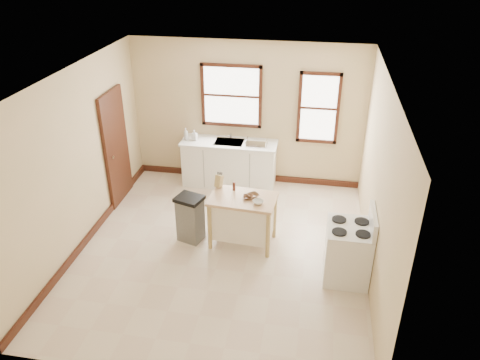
% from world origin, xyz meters
% --- Properties ---
extents(floor, '(5.00, 5.00, 0.00)m').
position_xyz_m(floor, '(0.00, 0.00, 0.00)').
color(floor, beige).
rests_on(floor, ground).
extents(ceiling, '(5.00, 5.00, 0.00)m').
position_xyz_m(ceiling, '(0.00, 0.00, 2.80)').
color(ceiling, white).
rests_on(ceiling, ground).
extents(wall_back, '(4.50, 0.04, 2.80)m').
position_xyz_m(wall_back, '(0.00, 2.50, 1.40)').
color(wall_back, beige).
rests_on(wall_back, ground).
extents(wall_left, '(0.04, 5.00, 2.80)m').
position_xyz_m(wall_left, '(-2.25, 0.00, 1.40)').
color(wall_left, beige).
rests_on(wall_left, ground).
extents(wall_right, '(0.04, 5.00, 2.80)m').
position_xyz_m(wall_right, '(2.25, 0.00, 1.40)').
color(wall_right, beige).
rests_on(wall_right, ground).
extents(window_main, '(1.17, 0.06, 1.22)m').
position_xyz_m(window_main, '(-0.30, 2.48, 1.75)').
color(window_main, '#3B1710').
rests_on(window_main, wall_back).
extents(window_side, '(0.77, 0.06, 1.37)m').
position_xyz_m(window_side, '(1.35, 2.48, 1.60)').
color(window_side, '#3B1710').
rests_on(window_side, wall_back).
extents(door_left, '(0.06, 0.90, 2.10)m').
position_xyz_m(door_left, '(-2.21, 1.30, 1.05)').
color(door_left, '#3B1710').
rests_on(door_left, ground).
extents(baseboard_back, '(4.50, 0.04, 0.12)m').
position_xyz_m(baseboard_back, '(0.00, 2.47, 0.06)').
color(baseboard_back, '#3B1710').
rests_on(baseboard_back, ground).
extents(baseboard_left, '(0.04, 5.00, 0.12)m').
position_xyz_m(baseboard_left, '(-2.22, 0.00, 0.06)').
color(baseboard_left, '#3B1710').
rests_on(baseboard_left, ground).
extents(sink_counter, '(1.86, 0.62, 0.92)m').
position_xyz_m(sink_counter, '(-0.30, 2.20, 0.46)').
color(sink_counter, white).
rests_on(sink_counter, ground).
extents(faucet, '(0.03, 0.03, 0.22)m').
position_xyz_m(faucet, '(-0.30, 2.38, 1.03)').
color(faucet, silver).
rests_on(faucet, sink_counter).
extents(soap_bottle_a, '(0.10, 0.11, 0.24)m').
position_xyz_m(soap_bottle_a, '(-1.14, 2.16, 1.04)').
color(soap_bottle_a, '#B2B2B2').
rests_on(soap_bottle_a, sink_counter).
extents(soap_bottle_b, '(0.11, 0.11, 0.21)m').
position_xyz_m(soap_bottle_b, '(-0.98, 2.18, 1.02)').
color(soap_bottle_b, '#B2B2B2').
rests_on(soap_bottle_b, sink_counter).
extents(dish_rack, '(0.46, 0.39, 0.10)m').
position_xyz_m(dish_rack, '(0.24, 2.15, 0.97)').
color(dish_rack, silver).
rests_on(dish_rack, sink_counter).
extents(kitchen_island, '(1.08, 0.74, 0.85)m').
position_xyz_m(kitchen_island, '(0.29, 0.27, 0.42)').
color(kitchen_island, '#E3BA85').
rests_on(kitchen_island, ground).
extents(knife_block, '(0.13, 0.13, 0.20)m').
position_xyz_m(knife_block, '(-0.14, 0.54, 0.95)').
color(knife_block, tan).
rests_on(knife_block, kitchen_island).
extents(pepper_grinder, '(0.06, 0.06, 0.15)m').
position_xyz_m(pepper_grinder, '(0.12, 0.47, 0.92)').
color(pepper_grinder, '#471E13').
rests_on(pepper_grinder, kitchen_island).
extents(bowl_a, '(0.19, 0.19, 0.04)m').
position_xyz_m(bowl_a, '(0.37, 0.26, 0.87)').
color(bowl_a, brown).
rests_on(bowl_a, kitchen_island).
extents(bowl_b, '(0.24, 0.24, 0.04)m').
position_xyz_m(bowl_b, '(0.45, 0.33, 0.87)').
color(bowl_b, brown).
rests_on(bowl_b, kitchen_island).
extents(bowl_c, '(0.21, 0.21, 0.05)m').
position_xyz_m(bowl_c, '(0.55, 0.13, 0.87)').
color(bowl_c, silver).
rests_on(bowl_c, kitchen_island).
extents(trash_bin, '(0.49, 0.45, 0.80)m').
position_xyz_m(trash_bin, '(-0.56, 0.22, 0.40)').
color(trash_bin, slate).
rests_on(trash_bin, ground).
extents(gas_stove, '(0.70, 0.70, 1.13)m').
position_xyz_m(gas_stove, '(1.92, -0.31, 0.57)').
color(gas_stove, white).
rests_on(gas_stove, ground).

